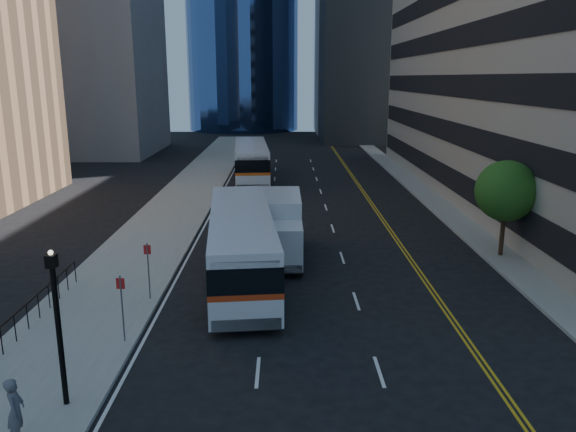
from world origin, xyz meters
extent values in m
plane|color=black|center=(0.00, 0.00, 0.00)|extent=(160.00, 160.00, 0.00)
cube|color=gray|center=(-10.50, 25.00, 0.07)|extent=(5.00, 90.00, 0.15)
cube|color=gray|center=(9.00, 25.00, 0.07)|extent=(2.00, 90.00, 0.15)
cube|color=gray|center=(-28.00, 52.00, 17.50)|extent=(18.00, 18.00, 35.00)
cylinder|color=#332114|center=(9.00, 8.00, 1.25)|extent=(0.24, 0.24, 2.20)
sphere|color=#154915|center=(9.00, 8.00, 3.65)|extent=(3.20, 3.20, 3.20)
cylinder|color=black|center=(-9.00, -6.00, 2.25)|extent=(0.16, 0.16, 4.20)
cube|color=black|center=(-9.00, -6.00, 4.53)|extent=(0.28, 0.28, 0.36)
cube|color=silver|center=(-4.65, 4.71, 0.96)|extent=(4.05, 13.04, 1.18)
cube|color=red|center=(-4.65, 4.71, 1.66)|extent=(4.07, 13.06, 0.24)
cube|color=black|center=(-4.65, 4.71, 2.24)|extent=(4.07, 13.06, 0.96)
cube|color=silver|center=(-4.65, 4.71, 3.05)|extent=(4.05, 13.04, 0.53)
cylinder|color=black|center=(-5.53, 0.75, 0.53)|extent=(0.43, 1.10, 1.07)
cylinder|color=black|center=(-3.00, 1.01, 0.53)|extent=(0.43, 1.10, 1.07)
cylinder|color=black|center=(-6.26, 7.98, 0.53)|extent=(0.43, 1.10, 1.07)
cylinder|color=black|center=(-3.73, 8.24, 0.53)|extent=(0.43, 1.10, 1.07)
cube|color=white|center=(-5.67, 31.29, 0.99)|extent=(3.88, 13.44, 1.22)
cube|color=#E25915|center=(-5.67, 31.29, 1.71)|extent=(3.90, 13.46, 0.24)
cube|color=black|center=(-5.67, 31.29, 2.32)|extent=(3.90, 13.46, 0.99)
cube|color=white|center=(-5.67, 31.29, 3.15)|extent=(3.88, 13.44, 0.55)
cylinder|color=black|center=(-6.68, 27.23, 0.55)|extent=(0.42, 1.13, 1.11)
cylinder|color=black|center=(-4.05, 27.43, 0.55)|extent=(0.42, 1.13, 1.11)
cylinder|color=black|center=(-7.26, 34.72, 0.55)|extent=(0.42, 1.13, 1.11)
cylinder|color=black|center=(-4.63, 34.92, 0.55)|extent=(0.42, 1.13, 1.11)
cube|color=silver|center=(-2.89, 5.64, 1.41)|extent=(2.35, 2.15, 2.05)
cube|color=black|center=(-2.88, 4.71, 1.80)|extent=(2.14, 0.07, 1.07)
cube|color=silver|center=(-2.90, 9.05, 2.00)|extent=(2.36, 4.69, 2.53)
cube|color=black|center=(-2.90, 7.97, 0.54)|extent=(1.77, 6.44, 0.24)
cylinder|color=black|center=(-3.94, 5.44, 0.47)|extent=(0.28, 0.94, 0.94)
cylinder|color=black|center=(-1.84, 5.45, 0.47)|extent=(0.28, 0.94, 0.94)
cylinder|color=black|center=(-3.96, 10.31, 0.47)|extent=(0.28, 0.94, 0.94)
cylinder|color=black|center=(-1.86, 10.32, 0.47)|extent=(0.28, 0.94, 0.94)
imported|color=#54545B|center=(-9.57, -7.77, 1.06)|extent=(0.57, 0.74, 1.81)
camera|label=1|loc=(-2.63, -20.65, 9.41)|focal=35.00mm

